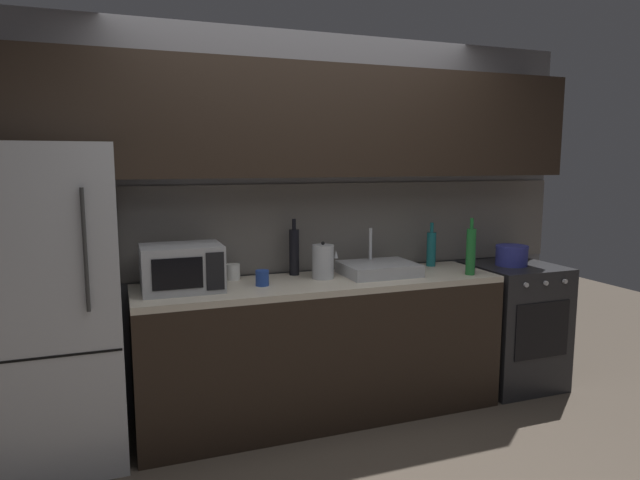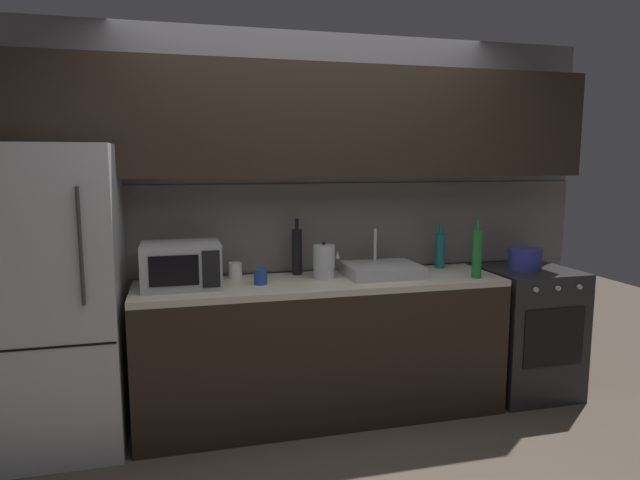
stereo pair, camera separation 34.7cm
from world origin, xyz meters
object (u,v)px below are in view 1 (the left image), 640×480
(kettle, at_px, (323,262))
(wine_bottle_teal, at_px, (431,248))
(refrigerator, at_px, (55,306))
(oven_range, at_px, (513,325))
(microwave, at_px, (182,268))
(wine_bottle_green, at_px, (471,251))
(cooking_pot, at_px, (512,255))
(wine_bottle_dark, at_px, (294,251))
(mug_white, at_px, (233,272))
(mug_blue, at_px, (262,278))

(kettle, distance_m, wine_bottle_teal, 0.89)
(refrigerator, distance_m, oven_range, 3.08)
(refrigerator, distance_m, microwave, 0.70)
(kettle, distance_m, wine_bottle_green, 0.99)
(refrigerator, bearing_deg, cooking_pot, 0.00)
(kettle, relative_size, wine_bottle_green, 0.64)
(oven_range, height_order, kettle, kettle)
(oven_range, bearing_deg, wine_bottle_teal, 163.00)
(refrigerator, xyz_separation_m, wine_bottle_dark, (1.43, 0.22, 0.19))
(microwave, relative_size, mug_white, 4.51)
(wine_bottle_dark, xyz_separation_m, wine_bottle_green, (1.10, -0.40, 0.00))
(oven_range, height_order, wine_bottle_green, wine_bottle_green)
(kettle, distance_m, cooking_pot, 1.44)
(cooking_pot, bearing_deg, wine_bottle_green, -159.83)
(wine_bottle_green, bearing_deg, wine_bottle_teal, 102.81)
(refrigerator, height_order, kettle, refrigerator)
(wine_bottle_dark, relative_size, mug_white, 3.68)
(wine_bottle_teal, relative_size, mug_white, 3.09)
(wine_bottle_teal, distance_m, mug_blue, 1.32)
(refrigerator, distance_m, wine_bottle_green, 2.55)
(kettle, xyz_separation_m, wine_bottle_green, (0.96, -0.23, 0.05))
(kettle, distance_m, mug_white, 0.58)
(wine_bottle_dark, xyz_separation_m, mug_white, (-0.41, -0.01, -0.11))
(mug_white, bearing_deg, refrigerator, -168.46)
(wine_bottle_dark, distance_m, wine_bottle_green, 1.17)
(wine_bottle_teal, bearing_deg, wine_bottle_green, -77.19)
(oven_range, bearing_deg, mug_white, 174.14)
(wine_bottle_teal, relative_size, cooking_pot, 1.37)
(mug_blue, bearing_deg, oven_range, 0.62)
(oven_range, bearing_deg, kettle, 177.92)
(oven_range, height_order, mug_white, mug_white)
(wine_bottle_dark, distance_m, cooking_pot, 1.60)
(refrigerator, height_order, wine_bottle_green, refrigerator)
(mug_blue, bearing_deg, kettle, 10.00)
(wine_bottle_green, height_order, cooking_pot, wine_bottle_green)
(wine_bottle_dark, xyz_separation_m, mug_blue, (-0.28, -0.24, -0.11))
(microwave, bearing_deg, mug_blue, -4.90)
(wine_bottle_dark, bearing_deg, oven_range, -7.79)
(refrigerator, distance_m, wine_bottle_teal, 2.47)
(oven_range, relative_size, cooking_pot, 3.91)
(microwave, relative_size, wine_bottle_teal, 1.46)
(microwave, bearing_deg, mug_white, 29.28)
(wine_bottle_teal, height_order, wine_bottle_green, wine_bottle_green)
(mug_blue, relative_size, cooking_pot, 0.41)
(refrigerator, relative_size, mug_blue, 18.37)
(wine_bottle_teal, xyz_separation_m, mug_white, (-1.44, 0.03, -0.08))
(wine_bottle_teal, xyz_separation_m, cooking_pot, (0.56, -0.18, -0.06))
(microwave, bearing_deg, wine_bottle_dark, 15.09)
(refrigerator, height_order, wine_bottle_dark, refrigerator)
(microwave, bearing_deg, refrigerator, -178.45)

